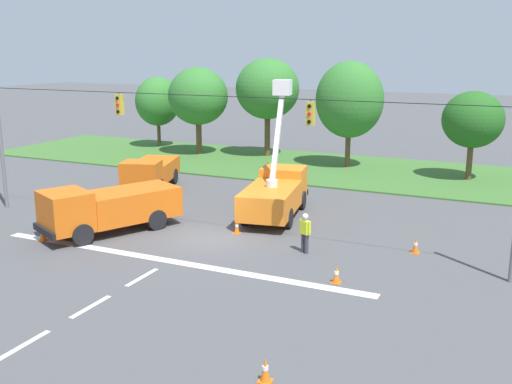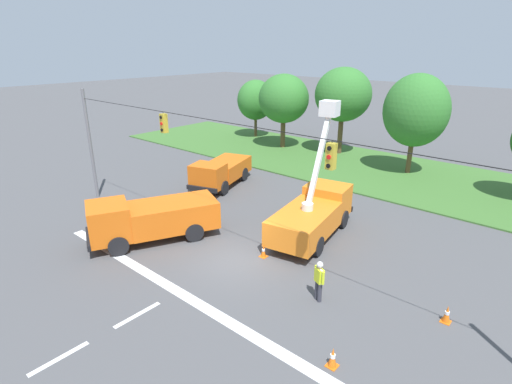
% 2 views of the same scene
% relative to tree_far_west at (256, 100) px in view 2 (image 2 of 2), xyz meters
% --- Properties ---
extents(ground_plane, '(200.00, 200.00, 0.00)m').
position_rel_tree_far_west_xyz_m(ground_plane, '(17.03, -21.12, -4.10)').
color(ground_plane, '#4C4C4F').
extents(grass_verge, '(56.00, 12.00, 0.10)m').
position_rel_tree_far_west_xyz_m(grass_verge, '(17.03, -3.12, -4.05)').
color(grass_verge, '#3D6B2D').
rests_on(grass_verge, ground).
extents(lane_markings, '(17.60, 15.25, 0.01)m').
position_rel_tree_far_west_xyz_m(lane_markings, '(17.03, -26.12, -4.09)').
color(lane_markings, silver).
rests_on(lane_markings, ground).
extents(signal_gantry, '(26.20, 0.33, 7.20)m').
position_rel_tree_far_west_xyz_m(signal_gantry, '(17.01, -21.12, 0.15)').
color(signal_gantry, slate).
rests_on(signal_gantry, ground).
extents(tree_far_west, '(3.85, 4.12, 6.25)m').
position_rel_tree_far_west_xyz_m(tree_far_west, '(0.00, 0.00, 0.00)').
color(tree_far_west, brown).
rests_on(tree_far_west, ground).
extents(tree_west, '(4.92, 4.70, 7.18)m').
position_rel_tree_far_west_xyz_m(tree_west, '(5.23, -1.91, 0.74)').
color(tree_west, brown).
rests_on(tree_west, ground).
extents(tree_centre, '(5.09, 5.05, 7.93)m').
position_rel_tree_far_west_xyz_m(tree_centre, '(10.71, -0.31, 1.40)').
color(tree_centre, brown).
rests_on(tree_centre, ground).
extents(tree_east, '(4.95, 4.43, 7.80)m').
position_rel_tree_far_west_xyz_m(tree_east, '(18.02, -2.16, 0.93)').
color(tree_east, brown).
rests_on(tree_east, ground).
extents(utility_truck_bucket_lift, '(3.57, 6.90, 7.04)m').
position_rel_tree_far_west_xyz_m(utility_truck_bucket_lift, '(18.29, -16.39, -2.74)').
color(utility_truck_bucket_lift, orange).
rests_on(utility_truck_bucket_lift, ground).
extents(utility_truck_support_near, '(3.99, 6.27, 2.10)m').
position_rel_tree_far_west_xyz_m(utility_truck_support_near, '(8.76, -14.05, -2.98)').
color(utility_truck_support_near, orange).
rests_on(utility_truck_support_near, ground).
extents(utility_truck_support_far, '(5.04, 7.04, 2.32)m').
position_rel_tree_far_west_xyz_m(utility_truck_support_far, '(12.16, -22.41, -2.85)').
color(utility_truck_support_far, orange).
rests_on(utility_truck_support_far, ground).
extents(road_worker, '(0.60, 0.39, 1.77)m').
position_rel_tree_far_west_xyz_m(road_worker, '(21.76, -21.28, -3.10)').
color(road_worker, '#383842').
rests_on(road_worker, ground).
extents(traffic_cone_foreground_left, '(0.36, 0.36, 0.72)m').
position_rel_tree_far_west_xyz_m(traffic_cone_foreground_left, '(24.04, -24.02, -3.74)').
color(traffic_cone_foreground_left, orange).
rests_on(traffic_cone_foreground_left, ground).
extents(traffic_cone_foreground_right, '(0.36, 0.36, 0.64)m').
position_rel_tree_far_west_xyz_m(traffic_cone_foreground_right, '(10.40, -17.98, -3.79)').
color(traffic_cone_foreground_right, orange).
rests_on(traffic_cone_foreground_right, ground).
extents(traffic_cone_mid_left, '(0.36, 0.36, 0.71)m').
position_rel_tree_far_west_xyz_m(traffic_cone_mid_left, '(26.13, -19.32, -3.75)').
color(traffic_cone_mid_left, orange).
rests_on(traffic_cone_mid_left, ground).
extents(traffic_cone_mid_right, '(0.36, 0.36, 0.65)m').
position_rel_tree_far_west_xyz_m(traffic_cone_mid_right, '(17.83, -20.02, -3.78)').
color(traffic_cone_mid_right, orange).
rests_on(traffic_cone_mid_right, ground).
extents(traffic_cone_near_bucket, '(0.36, 0.36, 0.70)m').
position_rel_tree_far_west_xyz_m(traffic_cone_near_bucket, '(16.82, -13.66, -3.75)').
color(traffic_cone_near_bucket, orange).
rests_on(traffic_cone_near_bucket, ground).
extents(traffic_cone_lane_edge_b, '(0.36, 0.36, 0.77)m').
position_rel_tree_far_west_xyz_m(traffic_cone_lane_edge_b, '(10.21, -24.79, -3.71)').
color(traffic_cone_lane_edge_b, orange).
rests_on(traffic_cone_lane_edge_b, ground).
extents(traffic_cone_far_right, '(0.36, 0.36, 0.80)m').
position_rel_tree_far_west_xyz_m(traffic_cone_far_right, '(8.42, -20.54, -3.70)').
color(traffic_cone_far_right, orange).
rests_on(traffic_cone_far_right, ground).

